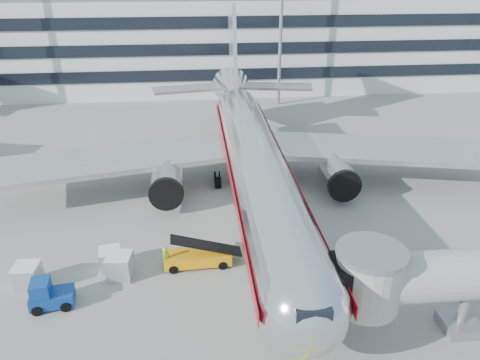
{
  "coord_description": "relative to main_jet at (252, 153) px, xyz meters",
  "views": [
    {
      "loc": [
        -5.26,
        -28.77,
        20.8
      ],
      "look_at": [
        -1.67,
        6.44,
        4.0
      ],
      "focal_mm": 35.0,
      "sensor_mm": 36.0,
      "label": 1
    }
  ],
  "objects": [
    {
      "name": "cargo_container_right",
      "position": [
        -11.02,
        -12.23,
        -3.31
      ],
      "size": [
        1.92,
        1.92,
        1.83
      ],
      "color": "#B8BABF",
      "rests_on": "ground"
    },
    {
      "name": "cargo_container_front",
      "position": [
        -11.84,
        -11.15,
        -3.41
      ],
      "size": [
        1.79,
        1.79,
        1.64
      ],
      "color": "#B8BABF",
      "rests_on": "ground"
    },
    {
      "name": "belt_loader",
      "position": [
        -5.47,
        -11.32,
        -3.53
      ],
      "size": [
        5.26,
        2.06,
        2.5
      ],
      "color": "orange",
      "rests_on": "ground"
    },
    {
      "name": "baggage_tug",
      "position": [
        -15.25,
        -14.97,
        -3.34
      ],
      "size": [
        2.91,
        2.04,
        2.06
      ],
      "color": "navy",
      "rests_on": "ground"
    },
    {
      "name": "main_jet",
      "position": [
        0.0,
        0.0,
        0.0
      ],
      "size": [
        50.95,
        48.7,
        16.06
      ],
      "color": "silver",
      "rests_on": "ground"
    },
    {
      "name": "ground",
      "position": [
        0.0,
        -11.72,
        -4.23
      ],
      "size": [
        180.0,
        180.0,
        0.0
      ],
      "primitive_type": "plane",
      "color": "gray",
      "rests_on": "ground"
    },
    {
      "name": "lead_in_line",
      "position": [
        0.0,
        -1.72,
        -4.23
      ],
      "size": [
        0.25,
        70.0,
        0.01
      ],
      "primitive_type": "cube",
      "color": "#FFED0D",
      "rests_on": "ground"
    },
    {
      "name": "terminal",
      "position": [
        0.0,
        46.23,
        3.57
      ],
      "size": [
        150.0,
        24.25,
        15.6
      ],
      "color": "silver",
      "rests_on": "ground"
    },
    {
      "name": "ramp_worker",
      "position": [
        -7.77,
        -11.67,
        -3.31
      ],
      "size": [
        0.75,
        0.81,
        1.85
      ],
      "primitive_type": "imported",
      "rotation": [
        0.0,
        0.0,
        0.95
      ],
      "color": "#A6D816",
      "rests_on": "ground"
    },
    {
      "name": "light_mast_centre",
      "position": [
        8.0,
        30.28,
        10.64
      ],
      "size": [
        2.4,
        1.2,
        25.45
      ],
      "color": "gray",
      "rests_on": "ground"
    },
    {
      "name": "cargo_container_left",
      "position": [
        -17.24,
        -12.76,
        -3.34
      ],
      "size": [
        1.75,
        1.75,
        1.78
      ],
      "color": "#B8BABF",
      "rests_on": "ground"
    }
  ]
}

